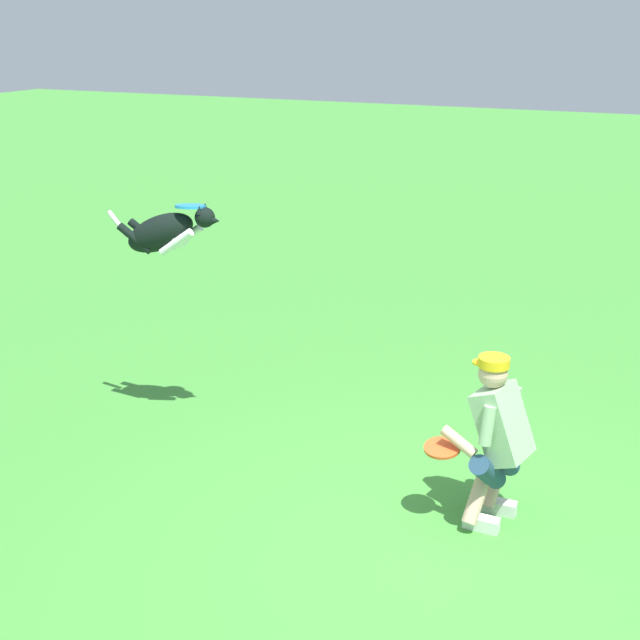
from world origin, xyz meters
name	(u,v)px	position (x,y,z in m)	size (l,w,h in m)	color
ground_plane	(435,565)	(0.00, 0.00, 0.00)	(60.00, 60.00, 0.00)	#419037
person	(497,437)	(-0.21, -0.69, 0.70)	(0.65, 0.66, 1.29)	silver
dog	(165,232)	(2.79, -1.08, 1.80)	(1.07, 0.35, 0.53)	black
frisbee_flying	(191,206)	(2.54, -1.11, 2.04)	(0.26, 0.26, 0.02)	#258FDC
frisbee_held	(442,448)	(0.14, -0.53, 0.61)	(0.27, 0.27, 0.02)	#EC5524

